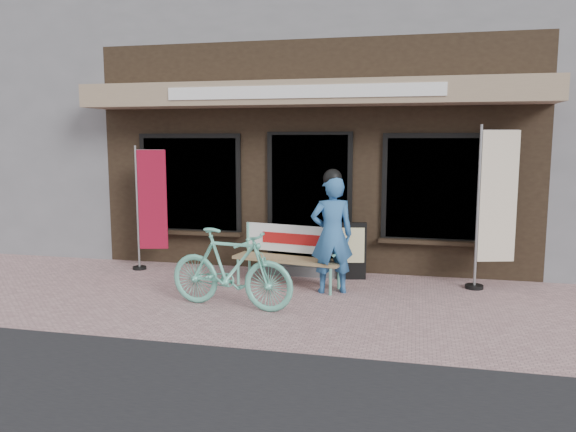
% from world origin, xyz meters
% --- Properties ---
extents(ground, '(70.00, 70.00, 0.00)m').
position_xyz_m(ground, '(0.00, 0.00, 0.00)').
color(ground, '#B38989').
rests_on(ground, ground).
extents(storefront, '(7.00, 6.77, 6.00)m').
position_xyz_m(storefront, '(0.00, 4.96, 2.99)').
color(storefront, black).
rests_on(storefront, ground).
extents(bench, '(1.63, 0.69, 0.86)m').
position_xyz_m(bench, '(-0.09, 1.02, 0.50)').
color(bench, '#61BEA5').
rests_on(bench, ground).
extents(person, '(0.67, 0.54, 1.69)m').
position_xyz_m(person, '(0.54, 0.78, 0.83)').
color(person, '#2D619B').
rests_on(person, ground).
extents(bicycle, '(1.71, 0.71, 1.00)m').
position_xyz_m(bicycle, '(-0.57, -0.20, 0.50)').
color(bicycle, '#61BEA5').
rests_on(bicycle, ground).
extents(nobori_red, '(0.59, 0.27, 1.99)m').
position_xyz_m(nobori_red, '(-2.49, 1.49, 1.02)').
color(nobori_red, gray).
rests_on(nobori_red, ground).
extents(nobori_cream, '(0.68, 0.31, 2.29)m').
position_xyz_m(nobori_cream, '(2.70, 1.48, 1.18)').
color(nobori_cream, gray).
rests_on(nobori_cream, ground).
extents(menu_stand, '(0.44, 0.18, 0.86)m').
position_xyz_m(menu_stand, '(0.73, 1.56, 0.44)').
color(menu_stand, black).
rests_on(menu_stand, ground).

